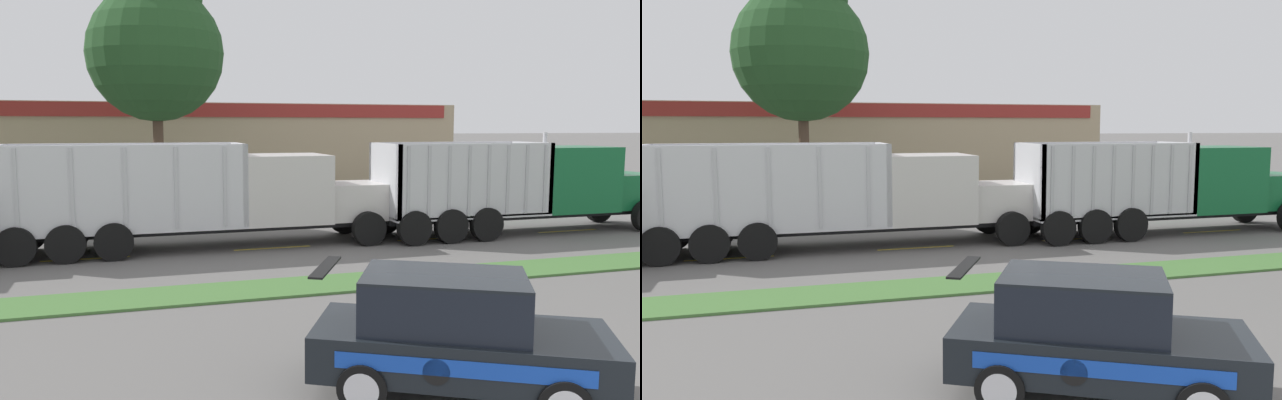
# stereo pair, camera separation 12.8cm
# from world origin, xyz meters

# --- Properties ---
(grass_verge) EXTENTS (120.00, 1.64, 0.06)m
(grass_verge) POSITION_xyz_m (0.00, 9.96, 0.03)
(grass_verge) COLOR #477538
(grass_verge) RESTS_ON ground_plane
(centre_line_3) EXTENTS (2.40, 0.14, 0.01)m
(centre_line_3) POSITION_xyz_m (-7.11, 14.78, 0.00)
(centre_line_3) COLOR yellow
(centre_line_3) RESTS_ON ground_plane
(centre_line_4) EXTENTS (2.40, 0.14, 0.01)m
(centre_line_4) POSITION_xyz_m (-1.71, 14.78, 0.00)
(centre_line_4) COLOR yellow
(centre_line_4) RESTS_ON ground_plane
(centre_line_5) EXTENTS (2.40, 0.14, 0.01)m
(centre_line_5) POSITION_xyz_m (3.69, 14.78, 0.00)
(centre_line_5) COLOR yellow
(centre_line_5) RESTS_ON ground_plane
(centre_line_6) EXTENTS (2.40, 0.14, 0.01)m
(centre_line_6) POSITION_xyz_m (9.09, 14.78, 0.00)
(centre_line_6) COLOR yellow
(centre_line_6) RESTS_ON ground_plane
(dump_truck_lead) EXTENTS (11.89, 2.65, 3.21)m
(dump_truck_lead) POSITION_xyz_m (-2.63, 15.48, 1.49)
(dump_truck_lead) COLOR black
(dump_truck_lead) RESTS_ON ground_plane
(dump_truck_far_right) EXTENTS (10.82, 2.66, 3.53)m
(dump_truck_far_right) POSITION_xyz_m (8.20, 15.06, 1.56)
(dump_truck_far_right) COLOR black
(dump_truck_far_right) RESTS_ON ground_plane
(rally_car) EXTENTS (4.35, 3.47, 1.74)m
(rally_car) POSITION_xyz_m (-1.62, 3.74, 0.87)
(rally_car) COLOR black
(rally_car) RESTS_ON ground_plane
(store_building_backdrop) EXTENTS (31.61, 12.10, 5.13)m
(store_building_backdrop) POSITION_xyz_m (-0.87, 39.64, 2.57)
(store_building_backdrop) COLOR tan
(store_building_backdrop) RESTS_ON ground_plane
(tree_behind_left) EXTENTS (6.28, 6.28, 11.79)m
(tree_behind_left) POSITION_xyz_m (-4.49, 26.65, 7.71)
(tree_behind_left) COLOR brown
(tree_behind_left) RESTS_ON ground_plane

